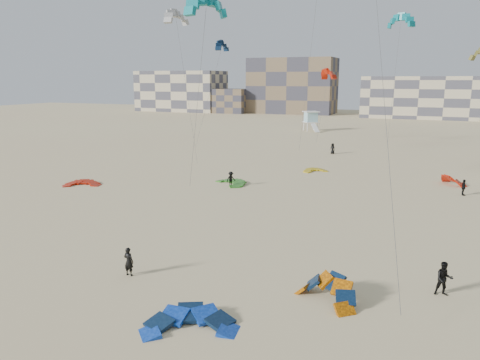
% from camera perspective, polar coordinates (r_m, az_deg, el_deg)
% --- Properties ---
extents(ground, '(320.00, 320.00, 0.00)m').
position_cam_1_polar(ground, '(26.61, -12.19, -13.00)').
color(ground, '#D0C18C').
rests_on(ground, ground).
extents(kite_ground_blue, '(5.65, 5.75, 2.10)m').
position_cam_1_polar(kite_ground_blue, '(22.68, -6.14, -17.49)').
color(kite_ground_blue, blue).
rests_on(kite_ground_blue, ground).
extents(kite_ground_orange, '(4.61, 4.63, 3.34)m').
position_cam_1_polar(kite_ground_orange, '(25.34, 10.53, -14.27)').
color(kite_ground_orange, orange).
rests_on(kite_ground_orange, ground).
extents(kite_ground_red, '(4.93, 5.04, 1.34)m').
position_cam_1_polar(kite_ground_red, '(53.31, -18.68, -0.59)').
color(kite_ground_red, '#BE1803').
rests_on(kite_ground_red, ground).
extents(kite_ground_green, '(5.49, 5.52, 1.01)m').
position_cam_1_polar(kite_ground_green, '(51.11, -1.05, -0.47)').
color(kite_ground_green, '#27791C').
rests_on(kite_ground_green, ground).
extents(kite_ground_red_far, '(4.31, 4.28, 2.98)m').
position_cam_1_polar(kite_ground_red_far, '(55.81, 24.47, -0.50)').
color(kite_ground_red_far, '#BE1803').
rests_on(kite_ground_red_far, ground).
extents(kite_ground_yellow, '(4.06, 4.08, 0.95)m').
position_cam_1_polar(kite_ground_yellow, '(58.70, 9.13, 1.04)').
color(kite_ground_yellow, '#C4891A').
rests_on(kite_ground_yellow, ground).
extents(kitesurfer_main, '(0.64, 0.43, 1.71)m').
position_cam_1_polar(kitesurfer_main, '(28.25, -13.41, -9.64)').
color(kitesurfer_main, black).
rests_on(kitesurfer_main, ground).
extents(kitesurfer_b, '(1.03, 0.88, 1.85)m').
position_cam_1_polar(kitesurfer_b, '(27.32, 23.62, -10.98)').
color(kitesurfer_b, black).
rests_on(kitesurfer_b, ground).
extents(kitesurfer_c, '(1.09, 1.20, 1.61)m').
position_cam_1_polar(kitesurfer_c, '(49.73, -1.12, 0.12)').
color(kitesurfer_c, black).
rests_on(kitesurfer_c, ground).
extents(kitesurfer_d, '(0.58, 1.00, 1.60)m').
position_cam_1_polar(kitesurfer_d, '(50.84, 25.60, -0.83)').
color(kitesurfer_d, black).
rests_on(kitesurfer_d, ground).
extents(kitesurfer_e, '(0.90, 0.70, 1.62)m').
position_cam_1_polar(kitesurfer_e, '(73.05, 11.22, 3.78)').
color(kitesurfer_e, black).
rests_on(kitesurfer_e, ground).
extents(kite_fly_teal_a, '(5.37, 5.36, 17.79)m').
position_cam_1_polar(kite_fly_teal_a, '(44.13, -4.14, 20.21)').
color(kite_fly_teal_a, teal).
rests_on(kite_fly_teal_a, ground).
extents(kite_fly_grey, '(6.80, 5.82, 19.22)m').
position_cam_1_polar(kite_fly_grey, '(63.05, -7.81, 18.92)').
color(kite_fly_grey, silver).
rests_on(kite_fly_grey, ground).
extents(kite_fly_navy, '(3.27, 8.63, 16.35)m').
position_cam_1_polar(kite_fly_navy, '(77.59, -2.22, 15.93)').
color(kite_fly_navy, '#0D213F').
rests_on(kite_fly_navy, ground).
extents(kite_fly_teal_b, '(5.07, 5.01, 19.85)m').
position_cam_1_polar(kite_fly_teal_b, '(77.50, 19.00, 17.75)').
color(kite_fly_teal_b, teal).
rests_on(kite_fly_teal_b, ground).
extents(kite_fly_red, '(4.93, 4.96, 12.39)m').
position_cam_1_polar(kite_fly_red, '(79.44, 10.70, 12.47)').
color(kite_fly_red, '#BE1803').
rests_on(kite_fly_red, ground).
extents(lifeguard_tower_far, '(4.22, 6.47, 4.30)m').
position_cam_1_polar(lifeguard_tower_far, '(105.09, 8.61, 7.10)').
color(lifeguard_tower_far, white).
rests_on(lifeguard_tower_far, ground).
extents(condo_west_a, '(30.00, 15.00, 14.00)m').
position_cam_1_polar(condo_west_a, '(171.68, -7.16, 10.70)').
color(condo_west_a, '#C8B892').
rests_on(condo_west_a, ground).
extents(condo_west_b, '(28.00, 14.00, 18.00)m').
position_cam_1_polar(condo_west_b, '(159.86, 6.41, 11.33)').
color(condo_west_b, brown).
rests_on(condo_west_b, ground).
extents(condo_mid, '(32.00, 16.00, 12.00)m').
position_cam_1_polar(condo_mid, '(149.82, 21.01, 9.41)').
color(condo_mid, '#C8B892').
rests_on(condo_mid, ground).
extents(condo_fill_left, '(12.00, 10.00, 8.00)m').
position_cam_1_polar(condo_fill_left, '(161.10, -1.19, 9.63)').
color(condo_fill_left, brown).
rests_on(condo_fill_left, ground).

